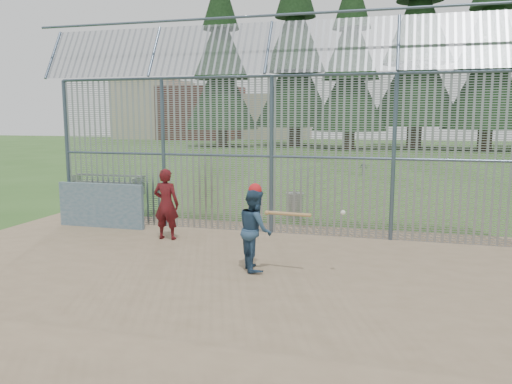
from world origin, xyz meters
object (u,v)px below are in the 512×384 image
(batter, at_px, (255,229))
(onlooker, at_px, (166,204))
(dugout_wall, at_px, (101,205))
(trash_can, at_px, (295,205))
(bleacher, at_px, (106,183))

(batter, bearing_deg, onlooker, 30.12)
(dugout_wall, xyz_separation_m, trash_can, (4.81, 2.74, -0.24))
(batter, height_order, bleacher, batter)
(batter, relative_size, trash_can, 1.95)
(dugout_wall, relative_size, onlooker, 1.44)
(onlooker, bearing_deg, bleacher, -49.92)
(trash_can, distance_m, bleacher, 8.46)
(dugout_wall, distance_m, trash_can, 5.54)
(onlooker, xyz_separation_m, bleacher, (-5.51, 6.21, -0.48))
(batter, height_order, trash_can, batter)
(bleacher, bearing_deg, batter, -44.15)
(dugout_wall, relative_size, trash_can, 3.05)
(trash_can, bearing_deg, bleacher, 161.39)
(onlooker, distance_m, bleacher, 8.31)
(batter, bearing_deg, dugout_wall, 36.40)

